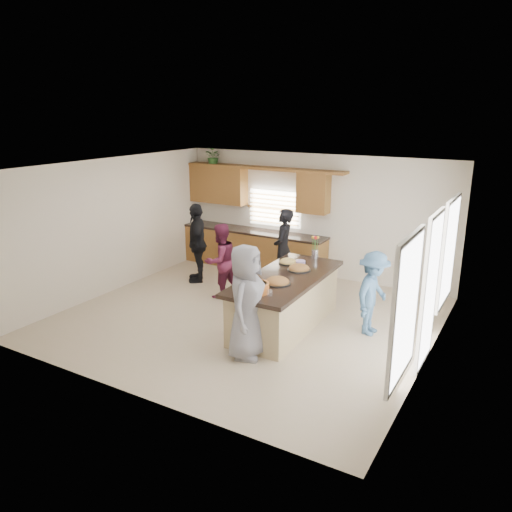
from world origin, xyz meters
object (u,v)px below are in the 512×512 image
Objects in this scene: woman_left_back at (283,249)px; woman_right_back at (373,293)px; salad_bowl at (256,287)px; island at (285,303)px; woman_left_mid at (220,261)px; woman_left_front at (197,243)px; woman_right_front at (246,302)px.

woman_left_back is 1.18× the size of woman_right_back.
woman_left_back reaches higher than salad_bowl.
woman_left_back reaches higher than island.
woman_left_mid is 1.15m from woman_left_front.
island is at bearing 87.44° from salad_bowl.
island is 1.49× the size of woman_right_front.
island is 1.37m from woman_right_front.
salad_bowl is at bearing 3.60° from woman_left_back.
woman_right_back is (2.39, -1.33, -0.13)m from woman_left_back.
woman_left_back reaches higher than woman_right_back.
woman_left_front reaches higher than salad_bowl.
woman_right_back is at bearing 103.70° from woman_left_mid.
woman_left_front reaches higher than woman_left_back.
salad_bowl is 0.28× the size of woman_right_back.
woman_right_back is at bearing -51.12° from woman_right_front.
salad_bowl is 2.92m from woman_left_back.
woman_right_back reaches higher than salad_bowl.
island is 1.77× the size of woman_left_mid.
island is 1.53m from woman_right_back.
woman_right_front reaches higher than salad_bowl.
woman_right_back is (1.46, 1.43, -0.30)m from salad_bowl.
woman_right_front is (1.80, -1.97, 0.14)m from woman_left_mid.
woman_left_front is at bearing -87.66° from woman_left_back.
woman_right_front is (-0.03, -1.29, 0.46)m from island.
woman_right_back is (1.42, 0.48, 0.28)m from island.
island is 1.57× the size of woman_left_back.
woman_right_front is at bearing -92.20° from island.
island is 1.53× the size of woman_left_front.
woman_right_front is (-1.45, -1.78, 0.17)m from woman_right_back.
woman_right_back is (4.24, -0.75, -0.15)m from woman_left_front.
woman_right_front is at bearing 13.35° from woman_left_front.
salad_bowl is at bearing 17.32° from woman_left_front.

